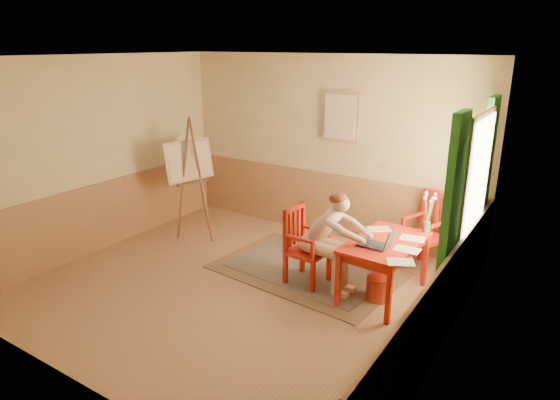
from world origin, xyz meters
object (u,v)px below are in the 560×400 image
Objects in this scene: table at (385,248)px; chair_back at (427,232)px; chair_left at (304,246)px; easel at (190,166)px; figure at (327,236)px; laptop at (379,243)px.

table is 1.08m from chair_back.
chair_left is 2.47m from easel.
figure is at bearing -163.03° from table.
chair_left is 0.95× the size of chair_back.
figure is at bearing 178.86° from laptop.
easel reaches higher than chair_back.
table is at bearing -5.10° from easel.
chair_left is 0.78× the size of figure.
table is 0.65× the size of easel.
chair_back is at bearing 79.61° from table.
figure is (0.32, -0.00, 0.20)m from chair_left.
chair_back reaches higher than laptop.
easel is at bearing 174.90° from table.
figure is (-0.86, -1.26, 0.18)m from chair_back.
table is 1.24× the size of chair_left.
table is 0.97× the size of figure.
laptop is (0.67, -0.01, 0.06)m from figure.
easel is (-3.33, 0.51, 0.35)m from laptop.
easel is (-2.67, 0.50, 0.42)m from figure.
easel reaches higher than figure.
easel reaches higher than laptop.
table is 3.38m from easel.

